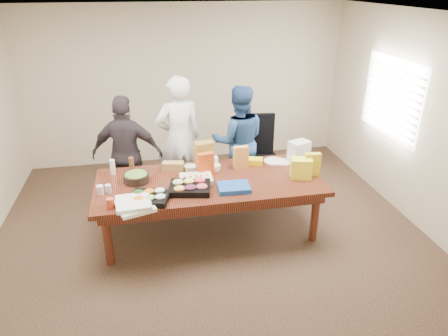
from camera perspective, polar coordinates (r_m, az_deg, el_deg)
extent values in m
cube|color=#47301E|center=(5.43, -1.96, -8.91)|extent=(5.50, 5.00, 0.02)
cube|color=white|center=(4.52, -2.49, 21.06)|extent=(5.50, 5.00, 0.02)
cube|color=beige|center=(7.18, -5.43, 11.49)|extent=(5.50, 0.04, 2.70)
cube|color=beige|center=(2.66, 6.66, -14.11)|extent=(5.50, 0.04, 2.70)
cube|color=beige|center=(5.87, 25.52, 6.02)|extent=(0.04, 5.00, 2.70)
cube|color=white|center=(6.28, 22.46, 9.15)|extent=(0.03, 1.40, 1.10)
cube|color=beige|center=(6.26, 22.15, 9.15)|extent=(0.04, 1.36, 1.00)
cube|color=#4C1C0F|center=(5.23, -2.02, -5.41)|extent=(2.80, 1.20, 0.75)
cube|color=black|center=(6.11, 5.28, 1.33)|extent=(0.66, 0.66, 1.15)
imported|color=white|center=(5.92, -6.34, 4.10)|extent=(0.75, 0.57, 1.85)
imported|color=navy|center=(6.03, 2.07, 3.80)|extent=(0.89, 0.73, 1.67)
imported|color=#282328|center=(5.75, -13.45, 1.88)|extent=(1.03, 0.58, 1.66)
cube|color=black|center=(4.66, -10.43, -4.17)|extent=(0.51, 0.45, 0.07)
cube|color=black|center=(4.80, -4.82, -2.81)|extent=(0.54, 0.45, 0.07)
cube|color=white|center=(5.01, -3.95, -1.58)|extent=(0.40, 0.30, 0.07)
cylinder|color=black|center=(5.11, -12.25, -1.35)|extent=(0.37, 0.37, 0.10)
cube|color=#194FAF|center=(4.82, 1.39, -2.75)|extent=(0.39, 0.30, 0.06)
cube|color=#CC4415|center=(5.12, -2.61, 0.54)|extent=(0.22, 0.13, 0.30)
cube|color=yellow|center=(5.23, 12.29, 0.50)|extent=(0.21, 0.10, 0.30)
cube|color=#DC8D3C|center=(5.33, 2.39, 1.53)|extent=(0.19, 0.09, 0.30)
cylinder|color=white|center=(5.39, -1.31, 0.92)|extent=(0.10, 0.10, 0.14)
cylinder|color=#E9FE1D|center=(5.31, -1.68, 0.66)|extent=(0.06, 0.06, 0.16)
cylinder|color=brown|center=(5.36, -12.88, 0.47)|extent=(0.07, 0.07, 0.20)
cylinder|color=white|center=(5.35, -15.41, 0.13)|extent=(0.07, 0.07, 0.20)
cube|color=yellow|center=(5.49, 4.17, 0.96)|extent=(0.27, 0.21, 0.08)
cube|color=#A18447|center=(5.33, -7.17, 0.26)|extent=(0.30, 0.17, 0.11)
cube|color=olive|center=(5.41, -2.85, 2.04)|extent=(0.27, 0.18, 0.32)
cylinder|color=red|center=(4.61, -15.72, -4.78)|extent=(0.10, 0.10, 0.11)
cylinder|color=silver|center=(4.93, -15.98, -2.81)|extent=(0.08, 0.08, 0.10)
cylinder|color=silver|center=(4.91, -17.03, -2.97)|extent=(0.09, 0.09, 0.11)
cube|color=white|center=(4.54, -12.40, -5.33)|extent=(0.47, 0.47, 0.04)
cube|color=white|center=(4.53, -12.65, -4.78)|extent=(0.41, 0.41, 0.04)
cylinder|color=silver|center=(5.59, 8.28, 0.85)|extent=(0.26, 0.26, 0.01)
cylinder|color=white|center=(5.60, 7.00, 0.98)|extent=(0.34, 0.34, 0.02)
cylinder|color=silver|center=(5.32, -1.36, 0.15)|extent=(0.18, 0.18, 0.06)
cylinder|color=beige|center=(5.32, -4.78, 0.02)|extent=(0.17, 0.17, 0.06)
cube|color=silver|center=(5.62, 10.51, 2.33)|extent=(0.32, 0.27, 0.29)
cube|color=yellow|center=(5.15, 10.80, -0.03)|extent=(0.29, 0.24, 0.26)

